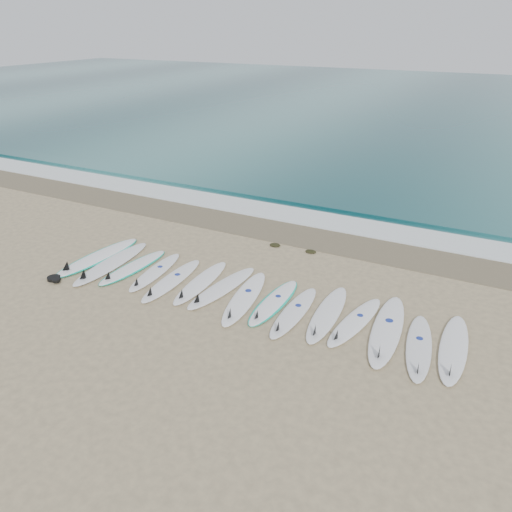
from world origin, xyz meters
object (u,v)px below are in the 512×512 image
at_px(surfboard_7, 244,298).
at_px(surfboard_0, 97,257).
at_px(surfboard_14, 453,349).
at_px(leash_coil, 54,279).

bearing_deg(surfboard_7, surfboard_0, 169.09).
distance_m(surfboard_0, surfboard_14, 9.19).
height_order(surfboard_0, surfboard_7, surfboard_0).
bearing_deg(surfboard_0, surfboard_7, 2.11).
height_order(surfboard_7, leash_coil, surfboard_7).
height_order(surfboard_0, surfboard_14, surfboard_0).
distance_m(surfboard_0, leash_coil, 1.43).
relative_size(surfboard_7, surfboard_14, 1.05).
distance_m(surfboard_7, surfboard_14, 4.59).
bearing_deg(surfboard_7, surfboard_14, -7.24).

